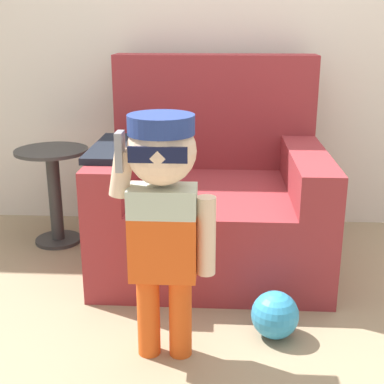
% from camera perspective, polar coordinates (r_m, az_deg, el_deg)
% --- Properties ---
extents(ground_plane, '(10.00, 10.00, 0.00)m').
position_cam_1_polar(ground_plane, '(2.67, 5.95, -8.58)').
color(ground_plane, '#998466').
extents(armchair, '(1.11, 1.00, 1.01)m').
position_cam_1_polar(armchair, '(2.75, 2.13, -0.22)').
color(armchair, maroon).
rests_on(armchair, ground_plane).
extents(person_child, '(0.37, 0.27, 0.90)m').
position_cam_1_polar(person_child, '(1.82, -3.12, -1.03)').
color(person_child, '#E05119').
rests_on(person_child, ground_plane).
extents(side_table, '(0.39, 0.39, 0.53)m').
position_cam_1_polar(side_table, '(3.00, -14.48, 0.49)').
color(side_table, '#333333').
rests_on(side_table, ground_plane).
extents(toy_ball, '(0.19, 0.19, 0.19)m').
position_cam_1_polar(toy_ball, '(2.16, 8.84, -12.82)').
color(toy_ball, '#3399D1').
rests_on(toy_ball, ground_plane).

